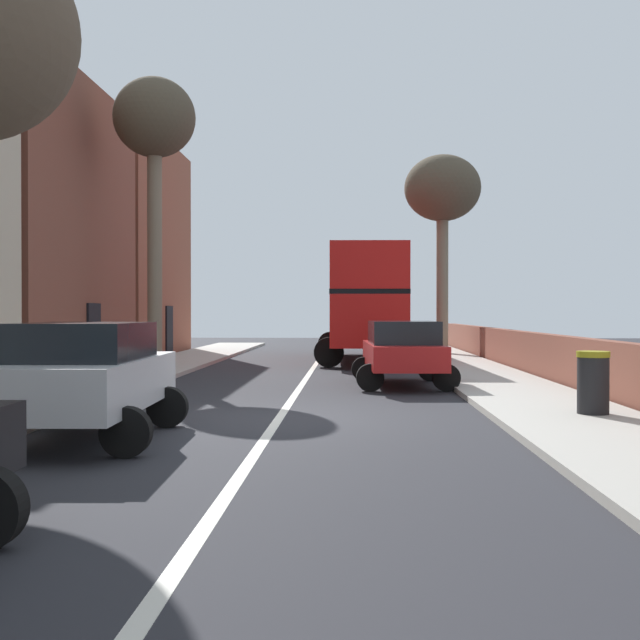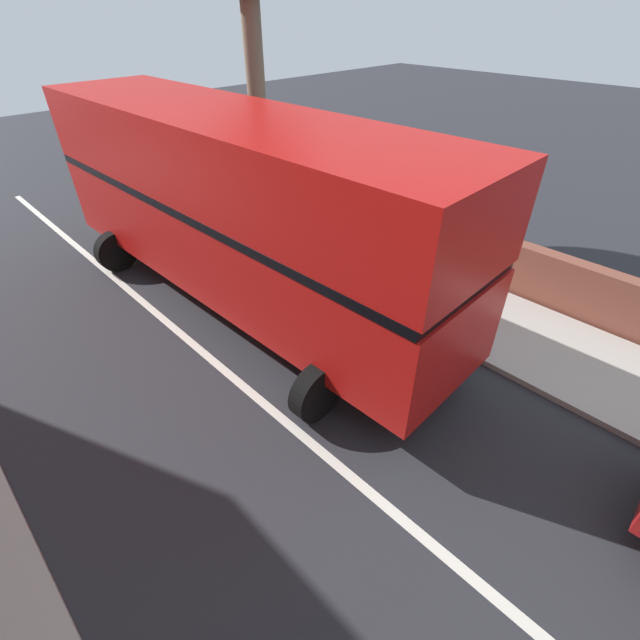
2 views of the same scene
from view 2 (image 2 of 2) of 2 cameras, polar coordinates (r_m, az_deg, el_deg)
double_decker_bus at (r=9.30m, az=-10.97°, el=14.51°), size 3.73×10.49×4.06m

